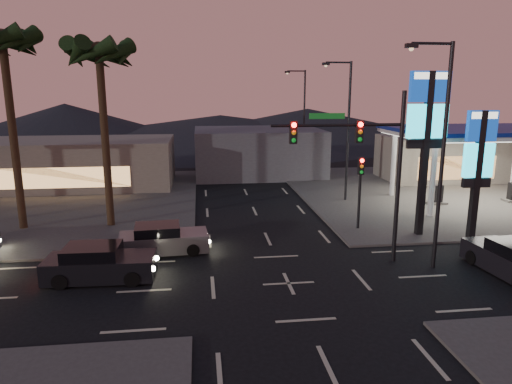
{
  "coord_description": "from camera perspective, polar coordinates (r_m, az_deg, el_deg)",
  "views": [
    {
      "loc": [
        -3.59,
        -17.71,
        7.98
      ],
      "look_at": [
        -0.83,
        4.53,
        3.0
      ],
      "focal_mm": 32.0,
      "sensor_mm": 36.0,
      "label": 1
    }
  ],
  "objects": [
    {
      "name": "ground",
      "position": [
        19.75,
        4.1,
        -11.33
      ],
      "size": [
        140.0,
        140.0,
        0.0
      ],
      "primitive_type": "plane",
      "color": "black",
      "rests_on": "ground"
    },
    {
      "name": "corner_lot_ne",
      "position": [
        39.78,
        22.6,
        0.07
      ],
      "size": [
        24.0,
        24.0,
        0.12
      ],
      "primitive_type": "cube",
      "color": "#47443F",
      "rests_on": "ground"
    },
    {
      "name": "corner_lot_nw",
      "position": [
        36.78,
        -26.6,
        -1.26
      ],
      "size": [
        24.0,
        24.0,
        0.12
      ],
      "primitive_type": "cube",
      "color": "#47443F",
      "rests_on": "ground"
    },
    {
      "name": "gas_station",
      "position": [
        35.7,
        26.42,
        6.58
      ],
      "size": [
        12.2,
        8.2,
        5.47
      ],
      "color": "silver",
      "rests_on": "ground"
    },
    {
      "name": "convenience_store",
      "position": [
        44.72,
        21.92,
        3.94
      ],
      "size": [
        10.0,
        6.0,
        4.0
      ],
      "primitive_type": "cube",
      "color": "#726B5B",
      "rests_on": "ground"
    },
    {
      "name": "pylon_sign_tall",
      "position": [
        26.22,
        20.63,
        8.27
      ],
      "size": [
        2.2,
        0.35,
        9.0
      ],
      "color": "black",
      "rests_on": "ground"
    },
    {
      "name": "pylon_sign_short",
      "position": [
        26.78,
        26.09,
        4.13
      ],
      "size": [
        1.6,
        0.35,
        7.0
      ],
      "color": "black",
      "rests_on": "ground"
    },
    {
      "name": "traffic_signal_mast",
      "position": [
        21.2,
        13.32,
        4.73
      ],
      "size": [
        6.1,
        0.39,
        8.0
      ],
      "color": "black",
      "rests_on": "ground"
    },
    {
      "name": "pedestal_signal",
      "position": [
        26.79,
        12.9,
        1.33
      ],
      "size": [
        0.32,
        0.39,
        4.3
      ],
      "color": "black",
      "rests_on": "ground"
    },
    {
      "name": "streetlight_near",
      "position": [
        21.52,
        21.95,
        5.59
      ],
      "size": [
        2.14,
        0.25,
        10.0
      ],
      "color": "black",
      "rests_on": "ground"
    },
    {
      "name": "streetlight_mid",
      "position": [
        33.44,
        11.16,
        8.41
      ],
      "size": [
        2.14,
        0.25,
        10.0
      ],
      "color": "black",
      "rests_on": "ground"
    },
    {
      "name": "streetlight_far",
      "position": [
        46.93,
        5.8,
        9.7
      ],
      "size": [
        2.14,
        0.25,
        10.0
      ],
      "color": "black",
      "rests_on": "ground"
    },
    {
      "name": "palm_a",
      "position": [
        27.78,
        -18.95,
        14.86
      ],
      "size": [
        4.41,
        4.41,
        10.86
      ],
      "color": "black",
      "rests_on": "ground"
    },
    {
      "name": "palm_b",
      "position": [
        29.2,
        -29.01,
        14.93
      ],
      "size": [
        4.41,
        4.41,
        11.46
      ],
      "color": "black",
      "rests_on": "ground"
    },
    {
      "name": "building_far_west",
      "position": [
        41.48,
        -21.57,
        3.36
      ],
      "size": [
        16.0,
        8.0,
        4.0
      ],
      "primitive_type": "cube",
      "color": "#726B5B",
      "rests_on": "ground"
    },
    {
      "name": "building_far_mid",
      "position": [
        44.44,
        0.21,
        5.06
      ],
      "size": [
        12.0,
        9.0,
        4.4
      ],
      "primitive_type": "cube",
      "color": "#4C4C51",
      "rests_on": "ground"
    },
    {
      "name": "hill_left",
      "position": [
        80.76,
        -22.67,
        8.04
      ],
      "size": [
        40.0,
        40.0,
        6.0
      ],
      "primitive_type": "cone",
      "color": "black",
      "rests_on": "ground"
    },
    {
      "name": "hill_right",
      "position": [
        80.09,
        6.43,
        8.53
      ],
      "size": [
        50.0,
        50.0,
        5.0
      ],
      "primitive_type": "cone",
      "color": "black",
      "rests_on": "ground"
    },
    {
      "name": "hill_center",
      "position": [
        78.02,
        -4.46,
        8.09
      ],
      "size": [
        60.0,
        60.0,
        4.0
      ],
      "primitive_type": "cone",
      "color": "black",
      "rests_on": "ground"
    },
    {
      "name": "car_lane_a_front",
      "position": [
        20.96,
        -19.03,
        -8.48
      ],
      "size": [
        4.76,
        2.11,
        1.53
      ],
      "color": "black",
      "rests_on": "ground"
    },
    {
      "name": "car_lane_b_front",
      "position": [
        23.49,
        -11.6,
        -5.84
      ],
      "size": [
        4.6,
        2.19,
        1.46
      ],
      "color": "slate",
      "rests_on": "ground"
    }
  ]
}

